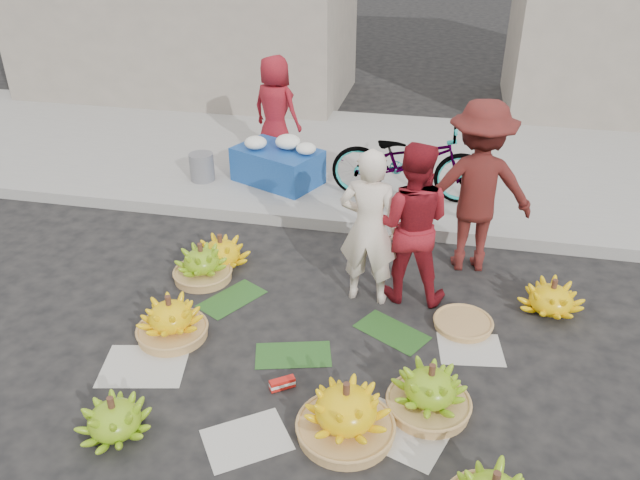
% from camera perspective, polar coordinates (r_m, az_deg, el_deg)
% --- Properties ---
extents(ground, '(80.00, 80.00, 0.00)m').
position_cam_1_polar(ground, '(5.62, -0.95, -9.34)').
color(ground, black).
rests_on(ground, ground).
extents(curb, '(40.00, 0.25, 0.15)m').
position_cam_1_polar(curb, '(7.40, 2.83, 1.56)').
color(curb, gray).
rests_on(curb, ground).
extents(sidewalk, '(40.00, 4.00, 0.12)m').
position_cam_1_polar(sidewalk, '(9.30, 4.98, 7.34)').
color(sidewalk, gray).
rests_on(sidewalk, ground).
extents(newspaper_scatter, '(3.20, 1.80, 0.00)m').
position_cam_1_polar(newspaper_scatter, '(5.03, -3.04, -14.85)').
color(newspaper_scatter, beige).
rests_on(newspaper_scatter, ground).
extents(banana_leaves, '(2.00, 1.00, 0.00)m').
position_cam_1_polar(banana_leaves, '(5.79, -1.48, -7.98)').
color(banana_leaves, '#1E4D19').
rests_on(banana_leaves, ground).
extents(banana_bunch_0, '(0.67, 0.67, 0.43)m').
position_cam_1_polar(banana_bunch_0, '(5.74, -13.48, -7.08)').
color(banana_bunch_0, '#B08149').
rests_on(banana_bunch_0, ground).
extents(banana_bunch_1, '(0.60, 0.60, 0.34)m').
position_cam_1_polar(banana_bunch_1, '(4.96, -18.31, -15.18)').
color(banana_bunch_1, '#65A117').
rests_on(banana_bunch_1, ground).
extents(banana_bunch_2, '(0.83, 0.83, 0.48)m').
position_cam_1_polar(banana_bunch_2, '(4.68, 2.38, -15.46)').
color(banana_bunch_2, '#B08149').
rests_on(banana_bunch_2, ground).
extents(banana_bunch_4, '(0.71, 0.71, 0.44)m').
position_cam_1_polar(banana_bunch_4, '(4.94, 10.01, -13.44)').
color(banana_bunch_4, '#B08149').
rests_on(banana_bunch_4, ground).
extents(banana_bunch_5, '(0.69, 0.69, 0.36)m').
position_cam_1_polar(banana_bunch_5, '(6.30, 20.41, -4.97)').
color(banana_bunch_5, yellow).
rests_on(banana_bunch_5, ground).
extents(banana_bunch_6, '(0.59, 0.59, 0.41)m').
position_cam_1_polar(banana_bunch_6, '(6.50, -10.75, -2.18)').
color(banana_bunch_6, '#B08149').
rests_on(banana_bunch_6, ground).
extents(banana_bunch_7, '(0.67, 0.67, 0.36)m').
position_cam_1_polar(banana_bunch_7, '(6.73, -9.05, -1.02)').
color(banana_bunch_7, yellow).
rests_on(banana_bunch_7, ground).
extents(basket_spare, '(0.54, 0.54, 0.06)m').
position_cam_1_polar(basket_spare, '(5.93, 12.94, -7.47)').
color(basket_spare, '#B08149').
rests_on(basket_spare, ground).
extents(incense_stack, '(0.21, 0.17, 0.08)m').
position_cam_1_polar(incense_stack, '(5.15, -3.47, -12.98)').
color(incense_stack, red).
rests_on(incense_stack, ground).
extents(vendor_cream, '(0.59, 0.41, 1.56)m').
position_cam_1_polar(vendor_cream, '(5.81, 4.49, 1.11)').
color(vendor_cream, white).
rests_on(vendor_cream, ground).
extents(vendor_red, '(0.79, 0.62, 1.60)m').
position_cam_1_polar(vendor_red, '(5.88, 8.30, 1.52)').
color(vendor_red, maroon).
rests_on(vendor_red, ground).
extents(man_striped, '(1.25, 0.82, 1.81)m').
position_cam_1_polar(man_striped, '(6.49, 14.14, 4.66)').
color(man_striped, maroon).
rests_on(man_striped, ground).
extents(flower_table, '(1.28, 1.07, 0.64)m').
position_cam_1_polar(flower_table, '(8.30, -3.86, 7.02)').
color(flower_table, '#164291').
rests_on(flower_table, sidewalk).
extents(grey_bucket, '(0.32, 0.32, 0.37)m').
position_cam_1_polar(grey_bucket, '(8.51, -10.74, 6.59)').
color(grey_bucket, slate).
rests_on(grey_bucket, sidewalk).
extents(flower_vendor, '(0.85, 0.70, 1.49)m').
position_cam_1_polar(flower_vendor, '(8.85, -4.09, 11.78)').
color(flower_vendor, maroon).
rests_on(flower_vendor, sidewalk).
extents(bicycle, '(0.72, 1.94, 1.01)m').
position_cam_1_polar(bicycle, '(7.79, 8.18, 7.20)').
color(bicycle, gray).
rests_on(bicycle, sidewalk).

